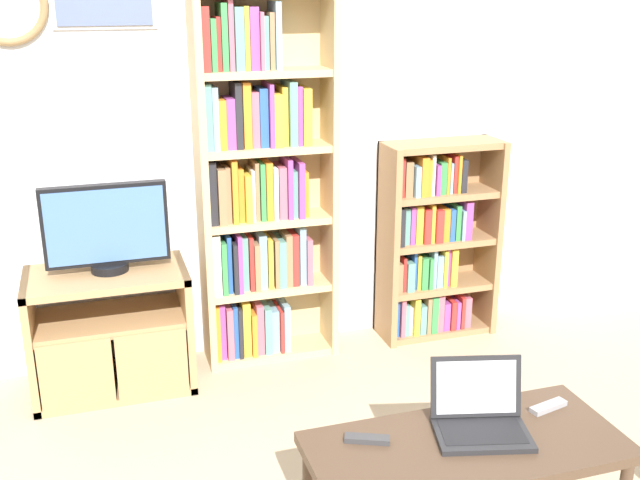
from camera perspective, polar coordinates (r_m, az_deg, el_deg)
wall_back at (r=3.98m, az=-4.52°, el=9.55°), size 6.57×0.09×2.60m
tv_stand at (r=3.89m, az=-15.64°, el=-6.71°), size 0.78×0.45×0.62m
television at (r=3.73m, az=-15.98°, el=0.84°), size 0.59×0.18×0.44m
bookshelf_tall at (r=3.89m, az=-4.68°, el=3.93°), size 0.71×0.25×1.93m
bookshelf_short at (r=4.31m, az=8.47°, el=-0.27°), size 0.67×0.27×1.14m
coffee_table at (r=2.81m, az=11.09°, el=-15.64°), size 1.13×0.50×0.41m
laptop at (r=2.84m, az=12.05°, el=-12.83°), size 0.39×0.34×0.25m
remote_near_laptop at (r=2.75m, az=3.61°, el=-14.89°), size 0.16×0.10×0.02m
remote_far_from_laptop at (r=3.05m, az=17.00°, el=-12.04°), size 0.17×0.08×0.02m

